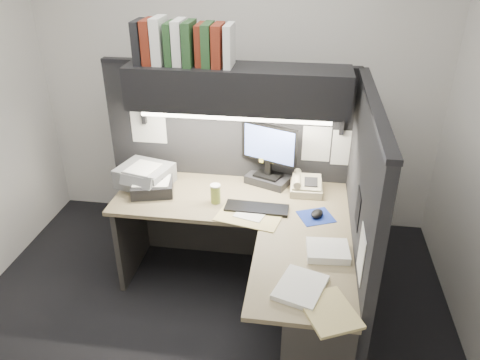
# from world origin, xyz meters

# --- Properties ---
(floor) EXTENTS (3.50, 3.50, 0.00)m
(floor) POSITION_xyz_m (0.00, 0.00, 0.00)
(floor) COLOR black
(floor) RESTS_ON ground
(wall_back) EXTENTS (3.50, 0.04, 2.70)m
(wall_back) POSITION_xyz_m (0.00, 1.50, 1.35)
(wall_back) COLOR silver
(wall_back) RESTS_ON floor
(partition_back) EXTENTS (1.90, 0.06, 1.60)m
(partition_back) POSITION_xyz_m (0.03, 0.93, 0.80)
(partition_back) COLOR black
(partition_back) RESTS_ON floor
(partition_right) EXTENTS (0.06, 1.50, 1.60)m
(partition_right) POSITION_xyz_m (0.98, 0.18, 0.80)
(partition_right) COLOR black
(partition_right) RESTS_ON floor
(desk) EXTENTS (1.70, 1.53, 0.73)m
(desk) POSITION_xyz_m (0.43, -0.00, 0.44)
(desk) COLOR #837553
(desk) RESTS_ON floor
(overhead_shelf) EXTENTS (1.55, 0.34, 0.30)m
(overhead_shelf) POSITION_xyz_m (0.12, 0.75, 1.50)
(overhead_shelf) COLOR black
(overhead_shelf) RESTS_ON partition_back
(task_light_tube) EXTENTS (1.32, 0.04, 0.04)m
(task_light_tube) POSITION_xyz_m (0.12, 0.61, 1.33)
(task_light_tube) COLOR white
(task_light_tube) RESTS_ON overhead_shelf
(monitor) EXTENTS (0.42, 0.30, 0.48)m
(monitor) POSITION_xyz_m (0.35, 0.82, 0.92)
(monitor) COLOR black
(monitor) RESTS_ON desk
(keyboard) EXTENTS (0.45, 0.16, 0.02)m
(keyboard) POSITION_xyz_m (0.31, 0.42, 0.74)
(keyboard) COLOR black
(keyboard) RESTS_ON desk
(mousepad) EXTENTS (0.28, 0.27, 0.00)m
(mousepad) POSITION_xyz_m (0.72, 0.38, 0.73)
(mousepad) COLOR navy
(mousepad) RESTS_ON desk
(mouse) EXTENTS (0.11, 0.13, 0.04)m
(mouse) POSITION_xyz_m (0.73, 0.38, 0.76)
(mouse) COLOR black
(mouse) RESTS_ON mousepad
(telephone) EXTENTS (0.24, 0.25, 0.10)m
(telephone) POSITION_xyz_m (0.65, 0.73, 0.78)
(telephone) COLOR #BFB593
(telephone) RESTS_ON desk
(coffee_cup) EXTENTS (0.09, 0.09, 0.13)m
(coffee_cup) POSITION_xyz_m (0.01, 0.47, 0.80)
(coffee_cup) COLOR #BDBA4B
(coffee_cup) RESTS_ON desk
(printer) EXTENTS (0.45, 0.41, 0.15)m
(printer) POSITION_xyz_m (-0.58, 0.66, 0.81)
(printer) COLOR gray
(printer) RESTS_ON desk
(notebook_stack) EXTENTS (0.36, 0.32, 0.09)m
(notebook_stack) POSITION_xyz_m (-0.49, 0.55, 0.78)
(notebook_stack) COLOR black
(notebook_stack) RESTS_ON desk
(open_folder) EXTENTS (0.48, 0.37, 0.01)m
(open_folder) POSITION_xyz_m (0.27, 0.32, 0.73)
(open_folder) COLOR tan
(open_folder) RESTS_ON desk
(paper_stack_a) EXTENTS (0.27, 0.23, 0.05)m
(paper_stack_a) POSITION_xyz_m (0.79, -0.03, 0.75)
(paper_stack_a) COLOR white
(paper_stack_a) RESTS_ON desk
(paper_stack_b) EXTENTS (0.32, 0.36, 0.03)m
(paper_stack_b) POSITION_xyz_m (0.64, -0.37, 0.74)
(paper_stack_b) COLOR white
(paper_stack_b) RESTS_ON desk
(manila_stack) EXTENTS (0.36, 0.39, 0.02)m
(manila_stack) POSITION_xyz_m (0.79, -0.53, 0.74)
(manila_stack) COLOR tan
(manila_stack) RESTS_ON desk
(binder_row) EXTENTS (0.67, 0.25, 0.31)m
(binder_row) POSITION_xyz_m (-0.25, 0.75, 1.79)
(binder_row) COLOR black
(binder_row) RESTS_ON overhead_shelf
(pinned_papers) EXTENTS (1.76, 1.31, 0.51)m
(pinned_papers) POSITION_xyz_m (0.42, 0.56, 1.05)
(pinned_papers) COLOR white
(pinned_papers) RESTS_ON partition_back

